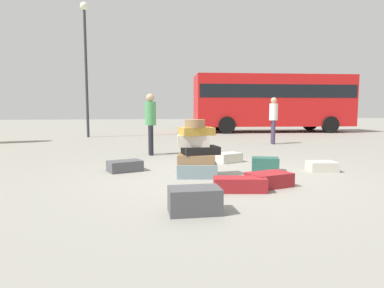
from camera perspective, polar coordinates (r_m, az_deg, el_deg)
The scene contains 13 objects.
ground_plane at distance 6.22m, azimuth 4.81°, elevation -5.55°, with size 80.00×80.00×0.00m, color gray.
suitcase_tower at distance 6.10m, azimuth 0.78°, elevation -1.46°, with size 0.83×0.63×1.06m.
suitcase_maroon_right_side at distance 5.09m, azimuth 8.27°, elevation -6.93°, with size 0.79×0.33×0.22m, color maroon.
suitcase_charcoal_foreground_far at distance 6.80m, azimuth -11.52°, elevation -3.74°, with size 0.65×0.41×0.22m, color #4C4C51.
suitcase_cream_foreground_near at distance 7.87m, azimuth 6.29°, elevation -2.35°, with size 0.58×0.39×0.22m, color beige.
suitcase_maroon_behind_tower at distance 5.50m, azimuth 13.19°, elevation -6.01°, with size 0.68×0.44×0.23m, color maroon.
suitcase_teal_white_trunk at distance 6.85m, azimuth 12.53°, elevation -3.44°, with size 0.53×0.34×0.28m, color #26594C.
suitcase_charcoal_left_side at distance 4.00m, azimuth 0.44°, elevation -9.72°, with size 0.62×0.39×0.31m, color #4C4C51.
suitcase_cream_upright_blue at distance 7.19m, azimuth 21.53°, elevation -3.61°, with size 0.55×0.41×0.19m, color beige.
person_bearded_onlooker at distance 9.11m, azimuth -7.17°, elevation 4.39°, with size 0.30×0.34×1.68m.
person_tourist_with_camera at distance 12.35m, azimuth 13.90°, elevation 4.69°, with size 0.30×0.33×1.69m.
parked_bus at distance 19.36m, azimuth 13.69°, elevation 7.49°, with size 8.92×3.37×3.15m.
lamp_post at distance 16.02m, azimuth -17.93°, elevation 15.23°, with size 0.36×0.36×5.97m.
Camera 1 is at (-1.63, -5.88, 1.23)m, focal length 30.86 mm.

